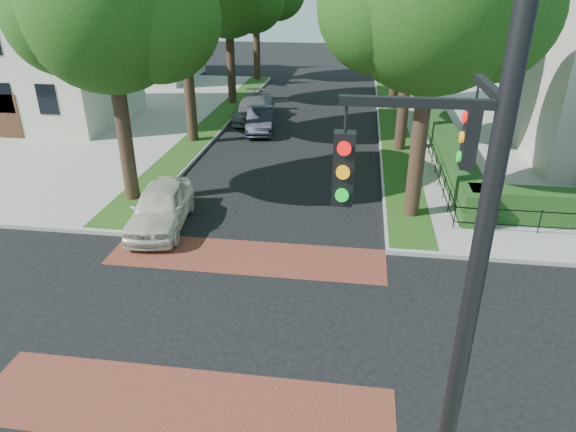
% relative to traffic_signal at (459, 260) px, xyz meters
% --- Properties ---
extents(ground, '(120.00, 120.00, 0.00)m').
position_rel_traffic_signal_xyz_m(ground, '(-4.89, 4.41, -4.71)').
color(ground, black).
rests_on(ground, ground).
extents(sidewalk_nw, '(30.00, 30.00, 0.15)m').
position_rel_traffic_signal_xyz_m(sidewalk_nw, '(-24.39, 23.41, -4.63)').
color(sidewalk_nw, gray).
rests_on(sidewalk_nw, ground).
extents(crosswalk_far, '(9.00, 2.20, 0.01)m').
position_rel_traffic_signal_xyz_m(crosswalk_far, '(-4.89, 7.61, -4.70)').
color(crosswalk_far, brown).
rests_on(crosswalk_far, ground).
extents(crosswalk_near, '(9.00, 2.20, 0.01)m').
position_rel_traffic_signal_xyz_m(crosswalk_near, '(-4.89, 1.21, -4.70)').
color(crosswalk_near, brown).
rests_on(crosswalk_near, ground).
extents(grass_strip_ne, '(1.60, 29.80, 0.02)m').
position_rel_traffic_signal_xyz_m(grass_strip_ne, '(0.51, 23.51, -4.55)').
color(grass_strip_ne, '#204413').
rests_on(grass_strip_ne, sidewalk_ne).
extents(grass_strip_nw, '(1.60, 29.80, 0.02)m').
position_rel_traffic_signal_xyz_m(grass_strip_nw, '(-10.29, 23.51, -4.55)').
color(grass_strip_nw, '#204413').
rests_on(grass_strip_nw, sidewalk_nw).
extents(tree_left_near, '(7.50, 6.45, 10.20)m').
position_rel_traffic_signal_xyz_m(tree_left_near, '(-10.28, 11.64, 2.56)').
color(tree_left_near, black).
rests_on(tree_left_near, sidewalk_nw).
extents(hedge_main_road, '(1.00, 18.00, 1.20)m').
position_rel_traffic_signal_xyz_m(hedge_main_road, '(2.81, 19.41, -3.96)').
color(hedge_main_road, '#183F16').
rests_on(hedge_main_road, sidewalk_ne).
extents(fence_main_road, '(0.06, 18.00, 0.90)m').
position_rel_traffic_signal_xyz_m(fence_main_road, '(2.01, 19.41, -4.11)').
color(fence_main_road, black).
rests_on(fence_main_road, sidewalk_ne).
extents(house_left_near, '(10.00, 9.00, 10.14)m').
position_rel_traffic_signal_xyz_m(house_left_near, '(-20.38, 22.41, 0.33)').
color(house_left_near, beige).
rests_on(house_left_near, sidewalk_nw).
extents(house_left_far, '(10.00, 9.00, 10.14)m').
position_rel_traffic_signal_xyz_m(house_left_far, '(-20.38, 36.41, 0.33)').
color(house_left_far, beige).
rests_on(house_left_far, sidewalk_nw).
extents(traffic_signal, '(2.17, 2.00, 8.00)m').
position_rel_traffic_signal_xyz_m(traffic_signal, '(0.00, 0.00, 0.00)').
color(traffic_signal, black).
rests_on(traffic_signal, sidewalk_se).
extents(parked_car_front, '(2.36, 4.71, 1.54)m').
position_rel_traffic_signal_xyz_m(parked_car_front, '(-8.40, 9.41, -3.94)').
color(parked_car_front, silver).
rests_on(parked_car_front, ground).
extents(parked_car_middle, '(2.01, 4.33, 1.37)m').
position_rel_traffic_signal_xyz_m(parked_car_middle, '(-7.19, 22.09, -4.02)').
color(parked_car_middle, '#1F202E').
rests_on(parked_car_middle, ground).
extents(parked_car_rear, '(2.32, 5.26, 1.50)m').
position_rel_traffic_signal_xyz_m(parked_car_rear, '(-8.09, 24.72, -3.96)').
color(parked_car_rear, slate).
rests_on(parked_car_rear, ground).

